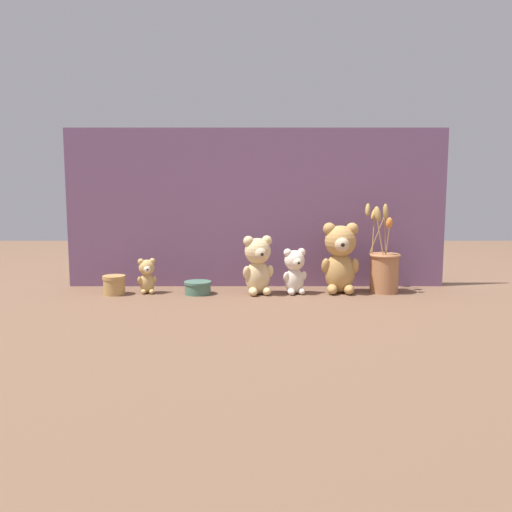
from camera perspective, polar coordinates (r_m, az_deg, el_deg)
name	(u,v)px	position (r m, az deg, el deg)	size (l,w,h in m)	color
ground_plane	(256,294)	(2.09, 0.00, -4.02)	(4.00, 4.00, 0.00)	brown
backdrop_wall	(256,208)	(2.21, -0.01, 5.04)	(1.54, 0.02, 0.64)	#704C70
teddy_bear_large	(340,257)	(2.11, 8.86, -0.06)	(0.15, 0.14, 0.27)	tan
teddy_bear_medium	(258,264)	(2.06, 0.20, -0.84)	(0.13, 0.11, 0.23)	#DBBC84
teddy_bear_small	(295,270)	(2.08, 4.09, -1.51)	(0.10, 0.09, 0.18)	beige
teddy_bear_tiny	(147,275)	(2.13, -11.41, -1.99)	(0.08, 0.07, 0.14)	tan
flower_vase	(384,268)	(2.16, 13.32, -1.24)	(0.14, 0.16, 0.35)	#AD7047
decorative_tin_tall	(198,287)	(2.10, -6.13, -3.31)	(0.11, 0.11, 0.05)	#47705B
decorative_tin_short	(114,285)	(2.14, -14.71, -2.97)	(0.09, 0.09, 0.07)	tan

